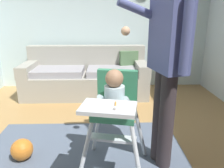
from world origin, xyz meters
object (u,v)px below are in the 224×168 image
adult_standing (167,64)px  toy_ball (22,150)px  couch (87,76)px  high_chair (115,103)px

adult_standing → toy_ball: bearing=-17.0°
couch → high_chair: bearing=11.3°
adult_standing → toy_ball: adult_standing is taller
high_chair → toy_ball: size_ratio=4.52×
couch → adult_standing: size_ratio=1.26×
adult_standing → high_chair: bearing=0.1°
toy_ball → high_chair: bearing=-11.6°
toy_ball → adult_standing: bearing=-3.1°
couch → toy_ball: couch is taller
high_chair → toy_ball: bearing=-90.0°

